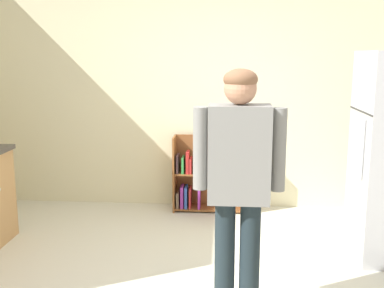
% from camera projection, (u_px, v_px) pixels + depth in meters
% --- Properties ---
extents(back_wall, '(5.20, 0.06, 2.70)m').
position_uv_depth(back_wall, '(214.00, 90.00, 5.28)').
color(back_wall, beige).
rests_on(back_wall, ground).
extents(bookshelf, '(0.80, 0.28, 0.85)m').
position_uv_depth(bookshelf, '(204.00, 178.00, 5.30)').
color(bookshelf, brown).
rests_on(bookshelf, ground).
extents(standing_person, '(0.57, 0.22, 1.67)m').
position_uv_depth(standing_person, '(239.00, 177.00, 2.90)').
color(standing_person, '#1D292F').
rests_on(standing_person, ground).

